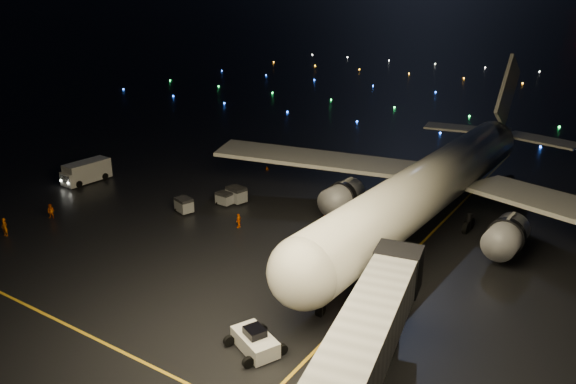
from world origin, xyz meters
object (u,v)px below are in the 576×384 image
object	(u,v)px
airliner	(444,150)
baggage_cart_1	(224,199)
baggage_cart_0	(236,195)
baggage_cart_2	(184,205)
service_truck	(87,171)
crew_a	(5,227)
crew_c	(239,220)
crew_b	(51,211)
belt_loader	(297,252)
pushback_tug	(255,339)

from	to	relation	value
airliner	baggage_cart_1	world-z (taller)	airliner
airliner	baggage_cart_0	size ratio (longest dim) A/B	24.60
baggage_cart_2	service_truck	bearing A→B (deg)	-165.76
service_truck	crew_a	world-z (taller)	service_truck
crew_c	baggage_cart_2	size ratio (longest dim) A/B	0.77
crew_b	belt_loader	bearing A→B (deg)	-15.84
pushback_tug	crew_b	xyz separation A→B (m)	(-32.68, 6.92, -0.05)
crew_a	crew_c	distance (m)	23.74
airliner	crew_a	xyz separation A→B (m)	(-35.40, -28.53, -6.85)
crew_c	baggage_cart_0	distance (m)	7.24
airliner	crew_c	xyz separation A→B (m)	(-16.74, -13.87, -7.02)
airliner	pushback_tug	xyz separation A→B (m)	(-2.71, -30.10, -6.90)
crew_a	belt_loader	bearing A→B (deg)	11.57
belt_loader	baggage_cart_2	size ratio (longest dim) A/B	2.90
baggage_cart_1	crew_a	bearing A→B (deg)	-121.69
crew_b	crew_c	world-z (taller)	crew_b
pushback_tug	crew_a	bearing A→B (deg)	-158.03
service_truck	baggage_cart_1	size ratio (longest dim) A/B	4.12
airliner	baggage_cart_2	size ratio (longest dim) A/B	27.20
crew_a	crew_b	xyz separation A→B (m)	(0.01, 5.35, -0.11)
service_truck	baggage_cart_2	size ratio (longest dim) A/B	3.66
crew_a	crew_c	size ratio (longest dim) A/B	1.22
crew_b	airliner	bearing A→B (deg)	6.99
belt_loader	baggage_cart_1	xyz separation A→B (m)	(-15.20, 8.27, -0.66)
crew_c	airliner	bearing A→B (deg)	122.46
crew_c	baggage_cart_1	distance (m)	6.81
crew_a	baggage_cart_2	world-z (taller)	crew_a
service_truck	crew_c	xyz separation A→B (m)	(25.58, -1.04, -0.59)
belt_loader	crew_c	xyz separation A→B (m)	(-9.83, 4.09, -0.65)
service_truck	crew_b	world-z (taller)	service_truck
belt_loader	crew_b	xyz separation A→B (m)	(-28.48, -5.23, -0.59)
pushback_tug	crew_c	bearing A→B (deg)	155.55
crew_c	baggage_cart_2	xyz separation A→B (m)	(-7.66, -0.11, 0.08)
airliner	belt_loader	xyz separation A→B (m)	(-6.91, -17.96, -6.37)
crew_b	crew_c	xyz separation A→B (m)	(18.65, 9.32, -0.06)
service_truck	belt_loader	bearing A→B (deg)	-4.65
baggage_cart_1	crew_c	bearing A→B (deg)	-34.41
service_truck	airliner	bearing A→B (deg)	20.46
airliner	crew_b	xyz separation A→B (m)	(-35.39, -23.18, -6.95)
baggage_cart_2	baggage_cart_1	bearing A→B (deg)	79.81
service_truck	pushback_tug	bearing A→B (deg)	-19.97
service_truck	baggage_cart_0	bearing A→B (deg)	15.75
airliner	crew_a	world-z (taller)	airliner
baggage_cart_2	crew_a	bearing A→B (deg)	-109.16
baggage_cart_1	belt_loader	bearing A→B (deg)	-25.06
belt_loader	baggage_cart_1	size ratio (longest dim) A/B	3.27
service_truck	baggage_cart_2	bearing A→B (deg)	-0.08
belt_loader	crew_b	bearing A→B (deg)	172.75
baggage_cart_0	airliner	bearing A→B (deg)	34.55
baggage_cart_0	pushback_tug	bearing A→B (deg)	-36.09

